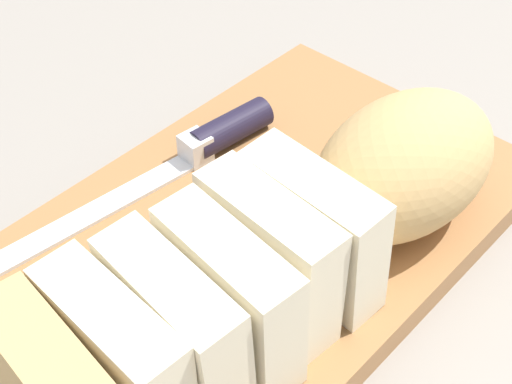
# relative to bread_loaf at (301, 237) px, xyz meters

# --- Properties ---
(ground_plane) EXTENTS (3.00, 3.00, 0.00)m
(ground_plane) POSITION_rel_bread_loaf_xyz_m (-0.03, -0.06, -0.07)
(ground_plane) COLOR gray
(cutting_board) EXTENTS (0.41, 0.26, 0.02)m
(cutting_board) POSITION_rel_bread_loaf_xyz_m (-0.03, -0.06, -0.06)
(cutting_board) COLOR #9E6B3D
(cutting_board) RESTS_ON ground_plane
(bread_loaf) EXTENTS (0.37, 0.14, 0.09)m
(bread_loaf) POSITION_rel_bread_loaf_xyz_m (0.00, 0.00, 0.00)
(bread_loaf) COLOR tan
(bread_loaf) RESTS_ON cutting_board
(bread_knife) EXTENTS (0.27, 0.06, 0.02)m
(bread_knife) POSITION_rel_bread_loaf_xyz_m (-0.05, -0.14, -0.04)
(bread_knife) COLOR silver
(bread_knife) RESTS_ON cutting_board
(crumb_near_knife) EXTENTS (0.00, 0.00, 0.00)m
(crumb_near_knife) POSITION_rel_bread_loaf_xyz_m (-0.03, -0.04, -0.04)
(crumb_near_knife) COLOR tan
(crumb_near_knife) RESTS_ON cutting_board
(crumb_near_loaf) EXTENTS (0.01, 0.01, 0.01)m
(crumb_near_loaf) POSITION_rel_bread_loaf_xyz_m (-0.06, -0.03, -0.04)
(crumb_near_loaf) COLOR tan
(crumb_near_loaf) RESTS_ON cutting_board
(crumb_stray_left) EXTENTS (0.01, 0.01, 0.01)m
(crumb_stray_left) POSITION_rel_bread_loaf_xyz_m (0.01, -0.01, -0.04)
(crumb_stray_left) COLOR tan
(crumb_stray_left) RESTS_ON cutting_board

